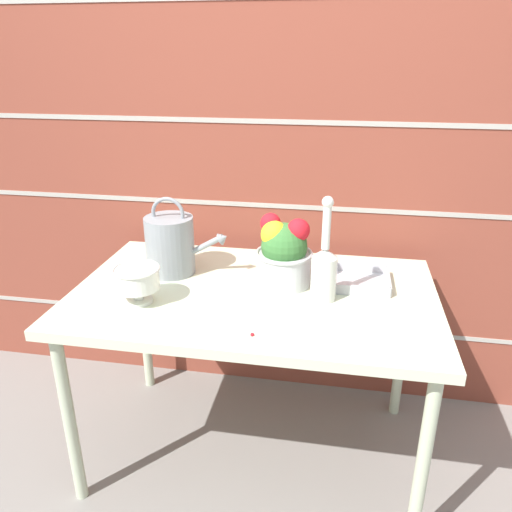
{
  "coord_description": "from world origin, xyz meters",
  "views": [
    {
      "loc": [
        0.29,
        -1.61,
        1.54
      ],
      "look_at": [
        0.0,
        0.04,
        0.86
      ],
      "focal_mm": 35.0,
      "sensor_mm": 36.0,
      "label": 1
    }
  ],
  "objects": [
    {
      "name": "ground_plane",
      "position": [
        0.0,
        0.0,
        0.0
      ],
      "size": [
        12.0,
        12.0,
        0.0
      ],
      "primitive_type": "plane",
      "color": "gray"
    },
    {
      "name": "brick_wall",
      "position": [
        0.0,
        0.53,
        1.1
      ],
      "size": [
        3.6,
        0.08,
        2.2
      ],
      "color": "brown",
      "rests_on": "ground_plane"
    },
    {
      "name": "patio_table",
      "position": [
        0.0,
        0.0,
        0.68
      ],
      "size": [
        1.31,
        0.81,
        0.74
      ],
      "color": "beige",
      "rests_on": "ground_plane"
    },
    {
      "name": "watering_can",
      "position": [
        -0.35,
        0.11,
        0.86
      ],
      "size": [
        0.33,
        0.19,
        0.31
      ],
      "color": "gray",
      "rests_on": "patio_table"
    },
    {
      "name": "crystal_pedestal_bowl",
      "position": [
        -0.38,
        -0.16,
        0.83
      ],
      "size": [
        0.16,
        0.16,
        0.13
      ],
      "color": "silver",
      "rests_on": "patio_table"
    },
    {
      "name": "flower_planter",
      "position": [
        0.1,
        0.08,
        0.86
      ],
      "size": [
        0.21,
        0.21,
        0.27
      ],
      "color": "#BCBCC1",
      "rests_on": "patio_table"
    },
    {
      "name": "glass_decanter",
      "position": [
        0.25,
        -0.02,
        0.86
      ],
      "size": [
        0.09,
        0.09,
        0.37
      ],
      "color": "silver",
      "rests_on": "patio_table"
    },
    {
      "name": "wire_tray",
      "position": [
        0.36,
        0.12,
        0.75
      ],
      "size": [
        0.25,
        0.21,
        0.04
      ],
      "color": "#B7B7BC",
      "rests_on": "patio_table"
    },
    {
      "name": "fallen_petal",
      "position": [
        0.05,
        -0.31,
        0.74
      ],
      "size": [
        0.01,
        0.01,
        0.01
      ],
      "color": "red",
      "rests_on": "patio_table"
    }
  ]
}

